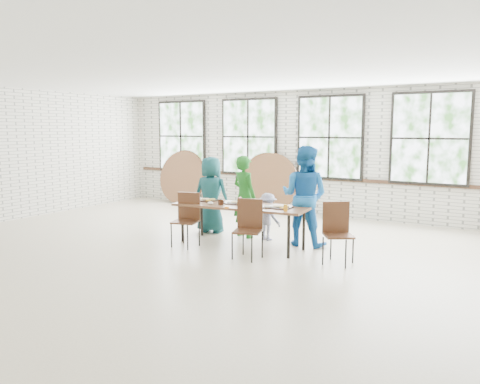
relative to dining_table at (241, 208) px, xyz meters
name	(u,v)px	position (x,y,z in m)	size (l,w,h in m)	color
room	(330,140)	(0.29, 3.52, 1.14)	(12.00, 12.00, 12.00)	beige
dining_table	(241,208)	(0.00, 0.00, 0.00)	(2.47, 1.03, 0.74)	brown
chair_near_left	(187,215)	(-0.83, -0.47, -0.13)	(0.52, 0.51, 0.95)	#4A2918
chair_near_right	(249,223)	(0.50, -0.57, -0.13)	(0.52, 0.51, 0.95)	#4A2918
chair_spare	(337,227)	(1.82, -0.12, -0.13)	(0.57, 0.57, 0.95)	#4A2918
adult_teal	(211,195)	(-1.09, 0.65, 0.08)	(0.75, 0.49, 1.53)	navy
adult_green	(244,196)	(-0.32, 0.65, 0.10)	(0.57, 0.38, 1.58)	#1B651C
toddler	(268,217)	(0.19, 0.65, -0.25)	(0.57, 0.33, 0.89)	#141641
adult_blue	(304,196)	(0.93, 0.65, 0.20)	(0.87, 0.68, 1.78)	#1861AC
tabletop_clutter	(243,204)	(0.07, -0.04, 0.08)	(2.04, 0.56, 0.11)	black
round_tops_leaning	(223,180)	(-2.58, 3.33, 0.05)	(4.31, 0.43, 1.49)	brown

